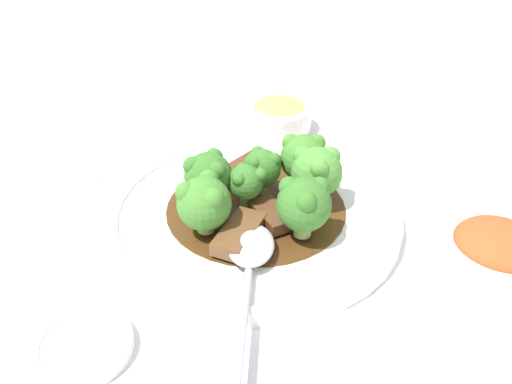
% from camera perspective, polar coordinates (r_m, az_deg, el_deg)
% --- Properties ---
extents(ground_plane, '(4.00, 4.00, 0.00)m').
position_cam_1_polar(ground_plane, '(0.54, 0.00, -3.02)').
color(ground_plane, silver).
extents(main_plate, '(0.31, 0.31, 0.02)m').
position_cam_1_polar(main_plate, '(0.53, 0.00, -2.15)').
color(main_plate, white).
rests_on(main_plate, ground_plane).
extents(beef_strip_0, '(0.03, 0.05, 0.01)m').
position_cam_1_polar(beef_strip_0, '(0.50, 1.55, -2.65)').
color(beef_strip_0, '#56331E').
rests_on(beef_strip_0, main_plate).
extents(beef_strip_1, '(0.07, 0.06, 0.01)m').
position_cam_1_polar(beef_strip_1, '(0.48, -1.91, -4.77)').
color(beef_strip_1, brown).
rests_on(beef_strip_1, main_plate).
extents(beef_strip_2, '(0.07, 0.05, 0.02)m').
position_cam_1_polar(beef_strip_2, '(0.57, -1.02, 2.64)').
color(beef_strip_2, '#56331E').
rests_on(beef_strip_2, main_plate).
extents(broccoli_floret_0, '(0.05, 0.05, 0.06)m').
position_cam_1_polar(broccoli_floret_0, '(0.52, 6.94, 2.35)').
color(broccoli_floret_0, '#8EB756').
rests_on(broccoli_floret_0, main_plate).
extents(broccoli_floret_1, '(0.05, 0.05, 0.06)m').
position_cam_1_polar(broccoli_floret_1, '(0.51, -5.47, 1.93)').
color(broccoli_floret_1, '#8EB756').
rests_on(broccoli_floret_1, main_plate).
extents(broccoli_floret_2, '(0.04, 0.04, 0.05)m').
position_cam_1_polar(broccoli_floret_2, '(0.53, 0.69, 2.84)').
color(broccoli_floret_2, '#7FA84C').
rests_on(broccoli_floret_2, main_plate).
extents(broccoli_floret_3, '(0.05, 0.05, 0.06)m').
position_cam_1_polar(broccoli_floret_3, '(0.47, 5.51, -1.32)').
color(broccoli_floret_3, '#8EB756').
rests_on(broccoli_floret_3, main_plate).
extents(broccoli_floret_4, '(0.05, 0.05, 0.06)m').
position_cam_1_polar(broccoli_floret_4, '(0.47, -5.95, -1.17)').
color(broccoli_floret_4, '#8EB756').
rests_on(broccoli_floret_4, main_plate).
extents(broccoli_floret_5, '(0.04, 0.04, 0.05)m').
position_cam_1_polar(broccoli_floret_5, '(0.50, -1.10, 1.04)').
color(broccoli_floret_5, '#7FA84C').
rests_on(broccoli_floret_5, main_plate).
extents(broccoli_floret_6, '(0.05, 0.05, 0.06)m').
position_cam_1_polar(broccoli_floret_6, '(0.54, 5.48, 3.98)').
color(broccoli_floret_6, '#8EB756').
rests_on(broccoli_floret_6, main_plate).
extents(serving_spoon, '(0.14, 0.20, 0.01)m').
position_cam_1_polar(serving_spoon, '(0.45, -0.74, -7.72)').
color(serving_spoon, '#B7B7BC').
rests_on(serving_spoon, main_plate).
extents(side_bowl_kimchi, '(0.10, 0.10, 0.06)m').
position_cam_1_polar(side_bowl_kimchi, '(0.49, 25.60, -6.94)').
color(side_bowl_kimchi, white).
rests_on(side_bowl_kimchi, ground_plane).
extents(side_bowl_appetizer, '(0.09, 0.09, 0.04)m').
position_cam_1_polar(side_bowl_appetizer, '(0.72, 2.65, 8.84)').
color(side_bowl_appetizer, white).
rests_on(side_bowl_appetizer, ground_plane).
extents(sauce_dish, '(0.08, 0.08, 0.01)m').
position_cam_1_polar(sauce_dish, '(0.43, -19.08, -16.26)').
color(sauce_dish, white).
rests_on(sauce_dish, ground_plane).
extents(paper_napkin, '(0.14, 0.09, 0.01)m').
position_cam_1_polar(paper_napkin, '(0.61, -23.04, -1.07)').
color(paper_napkin, silver).
rests_on(paper_napkin, ground_plane).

